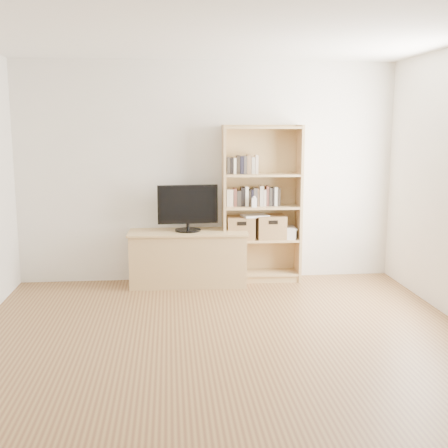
{
  "coord_description": "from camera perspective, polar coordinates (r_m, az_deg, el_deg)",
  "views": [
    {
      "loc": [
        -0.46,
        -4.19,
        1.85
      ],
      "look_at": [
        0.13,
        1.9,
        0.78
      ],
      "focal_mm": 45.0,
      "sensor_mm": 36.0,
      "label": 1
    }
  ],
  "objects": [
    {
      "name": "magazine_stack",
      "position": [
        6.79,
        6.5,
        -0.95
      ],
      "size": [
        0.2,
        0.27,
        0.12
      ],
      "primitive_type": "cube",
      "rotation": [
        0.0,
        0.0,
        -0.12
      ],
      "color": "beige",
      "rests_on": "bookshelf"
    },
    {
      "name": "tv_stand",
      "position": [
        6.63,
        -3.65,
        -3.54
      ],
      "size": [
        1.36,
        0.56,
        0.61
      ],
      "primitive_type": "cube",
      "rotation": [
        0.0,
        0.0,
        -0.04
      ],
      "color": "tan",
      "rests_on": "floor"
    },
    {
      "name": "baby_monitor",
      "position": [
        6.56,
        3.08,
        2.19
      ],
      "size": [
        0.06,
        0.04,
        0.11
      ],
      "primitive_type": "cube",
      "rotation": [
        0.0,
        0.0,
        0.02
      ],
      "color": "white",
      "rests_on": "bookshelf"
    },
    {
      "name": "bookshelf",
      "position": [
        6.68,
        3.84,
        2.02
      ],
      "size": [
        0.94,
        0.35,
        1.86
      ],
      "primitive_type": "cube",
      "rotation": [
        0.0,
        0.0,
        -0.02
      ],
      "color": "tan",
      "rests_on": "floor"
    },
    {
      "name": "television",
      "position": [
        6.51,
        -3.71,
        1.67
      ],
      "size": [
        0.7,
        0.1,
        0.55
      ],
      "primitive_type": "cube",
      "rotation": [
        0.0,
        0.0,
        0.06
      ],
      "color": "black",
      "rests_on": "tv_stand"
    },
    {
      "name": "back_wall",
      "position": [
        6.73,
        -1.64,
        5.26
      ],
      "size": [
        4.5,
        0.02,
        2.6
      ],
      "primitive_type": "cube",
      "color": "white",
      "rests_on": "floor"
    },
    {
      "name": "basket_right",
      "position": [
        6.74,
        4.78,
        -0.3
      ],
      "size": [
        0.34,
        0.28,
        0.28
      ],
      "primitive_type": "cube",
      "rotation": [
        0.0,
        0.0,
        0.02
      ],
      "color": "olive",
      "rests_on": "bookshelf"
    },
    {
      "name": "ceiling",
      "position": [
        4.29,
        0.74,
        20.04
      ],
      "size": [
        4.5,
        5.0,
        0.01
      ],
      "primitive_type": "cube",
      "color": "white",
      "rests_on": "back_wall"
    },
    {
      "name": "books_row_mid",
      "position": [
        6.69,
        3.82,
        2.71
      ],
      "size": [
        0.74,
        0.15,
        0.2
      ],
      "primitive_type": "cube",
      "rotation": [
        0.0,
        0.0,
        -0.01
      ],
      "color": "#B0A896",
      "rests_on": "bookshelf"
    },
    {
      "name": "front_wall",
      "position": [
        1.84,
        9.35,
        -7.49
      ],
      "size": [
        4.5,
        0.02,
        2.6
      ],
      "primitive_type": "cube",
      "color": "white",
      "rests_on": "floor"
    },
    {
      "name": "basket_left",
      "position": [
        6.69,
        1.71,
        -0.38
      ],
      "size": [
        0.33,
        0.28,
        0.27
      ],
      "primitive_type": "cube",
      "rotation": [
        0.0,
        0.0,
        -0.04
      ],
      "color": "olive",
      "rests_on": "bookshelf"
    },
    {
      "name": "floor",
      "position": [
        4.61,
        0.67,
        -13.72
      ],
      "size": [
        4.5,
        5.0,
        0.01
      ],
      "primitive_type": "cube",
      "color": "brown",
      "rests_on": "ground"
    },
    {
      "name": "laptop",
      "position": [
        6.67,
        3.16,
        0.85
      ],
      "size": [
        0.34,
        0.27,
        0.02
      ],
      "primitive_type": "cube",
      "rotation": [
        0.0,
        0.0,
        0.23
      ],
      "color": "silver",
      "rests_on": "basket_left"
    },
    {
      "name": "books_row_upper",
      "position": [
        6.63,
        2.08,
        6.08
      ],
      "size": [
        0.42,
        0.16,
        0.22
      ],
      "primitive_type": "cube",
      "rotation": [
        0.0,
        0.0,
        -0.02
      ],
      "color": "#B0A896",
      "rests_on": "bookshelf"
    }
  ]
}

